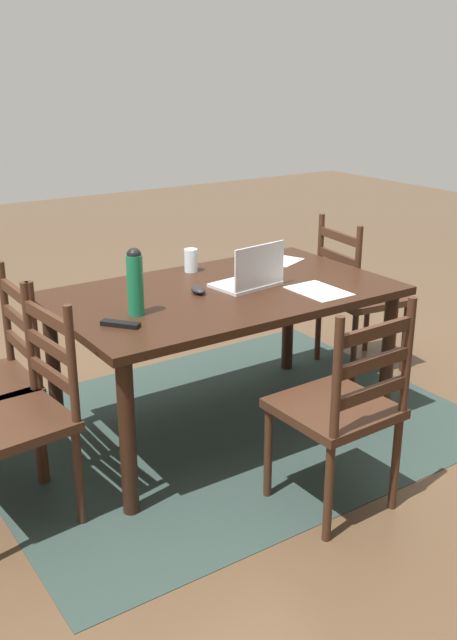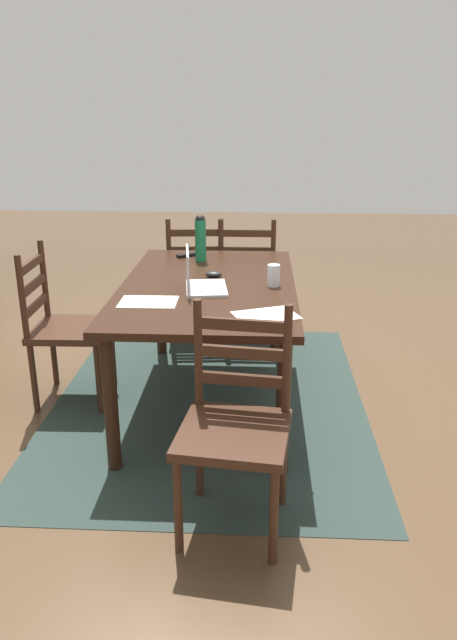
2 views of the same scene
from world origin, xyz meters
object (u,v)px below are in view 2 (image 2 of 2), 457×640
Objects in this scene: chair_right_far at (196,279)px; chair_left_near at (235,426)px; chair_right_near at (247,279)px; chair_far_head at (65,328)px; laptop at (199,280)px; dining_table at (209,297)px; water_bottle at (200,237)px; tv_remote at (189,255)px; computer_mouse at (214,274)px; drinking_glass at (274,275)px.

chair_left_near is at bearing -169.92° from chair_right_far.
chair_right_near is at bearing 0.13° from chair_left_near.
chair_far_head is 1.00× the size of chair_left_near.
chair_left_near is (-2.23, -0.01, 0.00)m from chair_right_near.
chair_left_near is 1.07m from laptop.
dining_table is at bearing 10.30° from chair_left_near.
water_bottle is at bearing -55.79° from chair_far_head.
chair_far_head reaches higher than dining_table.
water_bottle is 1.78× the size of tv_remote.
computer_mouse reaches higher than tv_remote.
chair_right_near is 1.54m from chair_far_head.
water_bottle is (0.66, 0.05, 0.10)m from laptop.
computer_mouse is (0.27, -0.06, -0.04)m from laptop.
chair_far_head is 1.30m from chair_right_far.
chair_left_near is 1.00× the size of chair_right_far.
water_bottle is at bearing 20.30° from computer_mouse.
tv_remote is (0.51, 0.21, -0.01)m from computer_mouse.
laptop is (-1.25, -0.15, 0.35)m from chair_right_far.
chair_right_near is at bearing -43.59° from chair_far_head.
chair_right_near is at bearing -6.24° from computer_mouse.
chair_right_far reaches higher than dining_table.
dining_table is at bearing 175.67° from computer_mouse.
water_bottle is 0.73m from drinking_glass.
dining_table is 1.74× the size of chair_far_head.
computer_mouse is (0.13, -0.88, 0.31)m from chair_far_head.
chair_far_head is 2.75× the size of laptop.
chair_right_far reaches higher than tv_remote.
dining_table is 1.15m from chair_right_near.
laptop reaches higher than tv_remote.
chair_right_near reaches higher than dining_table.
chair_far_head is 1.54m from chair_left_near.
chair_left_near and chair_right_far have the same top height.
drinking_glass is (-0.56, -0.47, -0.10)m from water_bottle.
chair_left_near is 2.75× the size of laptop.
chair_right_far reaches higher than drinking_glass.
chair_right_near is 1.32m from laptop.
computer_mouse is (0.17, 0.35, -0.04)m from drinking_glass.
chair_left_near is 1.15m from drinking_glass.
dining_table is at bearing -16.87° from laptop.
water_bottle is at bearing 153.78° from chair_right_near.
laptop is 1.14× the size of water_bottle.
drinking_glass is (0.10, -0.41, 0.00)m from laptop.
chair_far_head reaches higher than tv_remote.
dining_table is 9.73× the size of tv_remote.
chair_far_head reaches higher than drinking_glass.
chair_right_far is 1.33m from drinking_glass.
chair_left_near is 3.13× the size of water_bottle.
chair_left_near is 2.27m from chair_right_far.
chair_left_near is 5.59× the size of tv_remote.
water_bottle is at bearing 4.57° from laptop.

